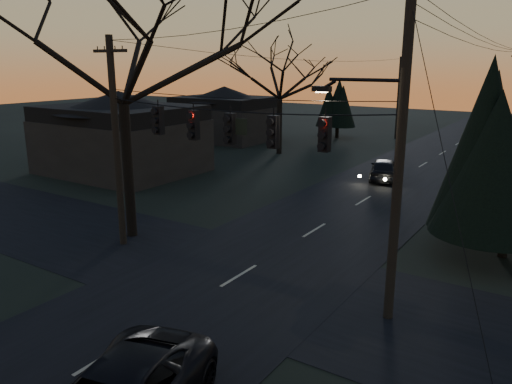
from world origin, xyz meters
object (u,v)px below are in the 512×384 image
Objects in this scene: utility_pole_far_l at (396,138)px; bare_tree_left at (120,46)px; utility_pole_right at (388,317)px; utility_pole_far_r at (511,164)px; utility_pole_left at (124,244)px; sedan_oncoming_a at (384,169)px.

utility_pole_far_l is 0.69× the size of bare_tree_left.
utility_pole_far_r is at bearing 90.00° from utility_pole_right.
utility_pole_left is at bearing -90.00° from utility_pole_far_l.
bare_tree_left is at bearing 54.51° from sedan_oncoming_a.
utility_pole_far_r is 12.25m from sedan_oncoming_a.
utility_pole_right reaches higher than utility_pole_far_l.
utility_pole_right is 37.79m from utility_pole_far_l.
utility_pole_right reaches higher than utility_pole_far_r.
utility_pole_far_l is (-11.50, 36.00, 0.00)m from utility_pole_right.
bare_tree_left is at bearing -113.91° from utility_pole_far_r.
utility_pole_far_l is 19.21m from sedan_oncoming_a.
sedan_oncoming_a is at bearing -121.02° from utility_pole_far_r.
utility_pole_far_r is 1.06× the size of utility_pole_far_l.
utility_pole_left is 1.00× the size of utility_pole_far_r.
utility_pole_far_r reaches higher than sedan_oncoming_a.
utility_pole_right is 1.18× the size of utility_pole_left.
utility_pole_right is 11.50m from utility_pole_left.
utility_pole_right is at bearing 0.00° from utility_pole_left.
utility_pole_right is 1.18× the size of utility_pole_far_r.
utility_pole_far_r is (11.50, 28.00, 0.00)m from utility_pole_left.
utility_pole_right is at bearing -90.00° from utility_pole_far_r.
utility_pole_far_l is at bearing -90.81° from sedan_oncoming_a.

